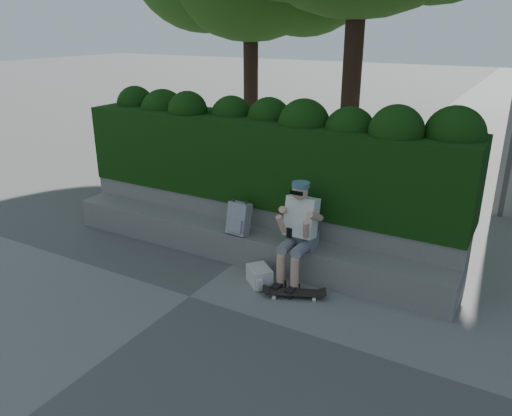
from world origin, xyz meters
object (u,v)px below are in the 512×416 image
Objects in this scene: person at (299,229)px; backpack_plaid at (239,218)px; backpack_ground at (259,276)px; skateboard at (294,293)px.

person is 3.03× the size of backpack_plaid.
backpack_plaid is 0.90m from backpack_ground.
backpack_plaid is (-1.12, 0.50, 0.62)m from skateboard.
backpack_ground is at bearing 146.72° from skateboard.
person is 3.81× the size of backpack_ground.
backpack_ground reaches higher than skateboard.
skateboard is 0.56m from backpack_ground.
skateboard is 1.37m from backpack_plaid.
person is 0.97m from backpack_plaid.
person reaches higher than backpack_plaid.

